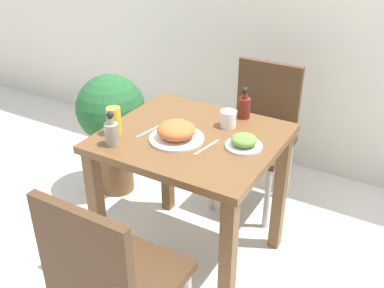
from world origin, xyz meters
TOP-DOWN VIEW (x-y plane):
  - ground_plane at (0.00, 0.00)m, footprint 16.00×16.00m
  - dining_table at (0.00, 0.00)m, footprint 0.82×0.73m
  - chair_near at (0.07, -0.73)m, footprint 0.42×0.42m
  - chair_far at (0.07, 0.70)m, footprint 0.42×0.42m
  - food_plate at (-0.04, -0.08)m, footprint 0.26×0.26m
  - side_plate at (0.26, 0.01)m, footprint 0.17×0.17m
  - drink_cup at (0.11, 0.16)m, footprint 0.08×0.08m
  - juice_glass at (-0.32, -0.17)m, footprint 0.07×0.07m
  - sauce_bottle at (0.13, 0.30)m, footprint 0.06×0.06m
  - condiment_bottle at (-0.26, -0.26)m, footprint 0.06×0.06m
  - fork_utensil at (-0.20, -0.08)m, footprint 0.03×0.16m
  - spoon_utensil at (0.12, -0.08)m, footprint 0.04×0.17m
  - potted_plant_left at (-0.77, 0.33)m, footprint 0.43×0.43m

SIDE VIEW (x-z plane):
  - ground_plane at x=0.00m, z-range 0.00..0.00m
  - chair_near at x=0.07m, z-range 0.06..0.95m
  - chair_far at x=0.07m, z-range 0.06..0.95m
  - potted_plant_left at x=-0.77m, z-range 0.13..0.93m
  - dining_table at x=0.00m, z-range 0.24..1.00m
  - fork_utensil at x=-0.20m, z-range 0.76..0.76m
  - spoon_utensil at x=0.12m, z-range 0.76..0.76m
  - side_plate at x=0.26m, z-range 0.75..0.82m
  - food_plate at x=-0.04m, z-range 0.75..0.84m
  - drink_cup at x=0.11m, z-range 0.76..0.84m
  - sauce_bottle at x=0.13m, z-range 0.74..0.90m
  - condiment_bottle at x=-0.26m, z-range 0.74..0.90m
  - juice_glass at x=-0.32m, z-range 0.76..0.89m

